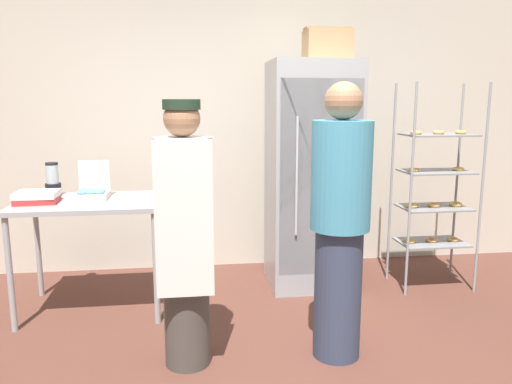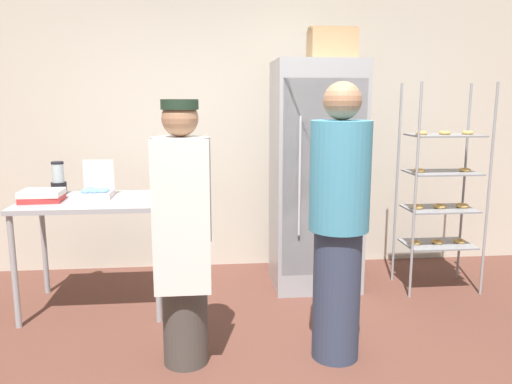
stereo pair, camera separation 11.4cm
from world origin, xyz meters
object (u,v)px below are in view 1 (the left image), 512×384
Objects in this scene: donut_box at (92,192)px; person_customer at (340,222)px; blender_pitcher at (53,181)px; person_baker at (185,232)px; refrigerator at (312,176)px; binder_stack at (37,197)px; cardboard_storage_box at (327,45)px; baking_rack at (435,190)px.

donut_box is 2.00m from person_customer.
blender_pitcher is 0.16× the size of person_baker.
refrigerator reaches higher than person_baker.
binder_stack is at bearing -170.58° from refrigerator.
cardboard_storage_box is at bearing 9.49° from binder_stack.
donut_box is 0.17× the size of person_baker.
baking_rack reaches higher than person_customer.
person_baker is at bearing -48.80° from blender_pitcher.
blender_pitcher is at bearing -177.79° from cardboard_storage_box.
donut_box reaches higher than blender_pitcher.
baking_rack reaches higher than binder_stack.
refrigerator is 1.20× the size of person_baker.
blender_pitcher is at bearing 151.58° from donut_box.
refrigerator is 1.13× the size of person_customer.
baking_rack is 3.28m from binder_stack.
donut_box is 2.30m from cardboard_storage_box.
person_customer is at bearing -24.33° from binder_stack.
person_customer is at bearing -96.04° from refrigerator.
donut_box is at bearing 17.38° from binder_stack.
person_baker is 0.96m from person_customer.
cardboard_storage_box reaches higher than baking_rack.
person_customer is (-0.26, -1.33, -1.21)m from cardboard_storage_box.
person_customer is (2.07, -0.94, -0.03)m from binder_stack.
donut_box is at bearing -172.10° from cardboard_storage_box.
person_baker is at bearing 178.82° from person_customer.
donut_box reaches higher than binder_stack.
blender_pitcher is 1.63m from person_baker.
blender_pitcher is 0.31m from binder_stack.
person_baker is at bearing -133.09° from cardboard_storage_box.
blender_pitcher is 2.54m from cardboard_storage_box.
refrigerator reaches higher than donut_box.
cardboard_storage_box is at bearing 78.95° from person_customer.
refrigerator is at bearing -169.25° from cardboard_storage_box.
baking_rack reaches higher than person_baker.
person_baker is (-1.22, -1.31, -1.25)m from cardboard_storage_box.
blender_pitcher is at bearing -178.27° from refrigerator.
person_customer reaches higher than donut_box.
blender_pitcher reaches higher than binder_stack.
refrigerator is 1.70m from person_baker.
binder_stack is at bearing 155.67° from person_customer.
cardboard_storage_box is (0.12, 0.02, 1.12)m from refrigerator.
binder_stack is 1.44m from person_baker.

